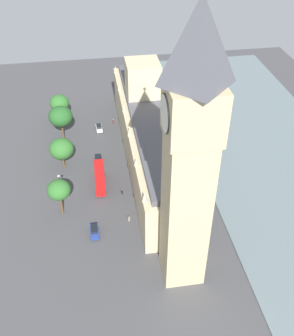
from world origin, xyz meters
name	(u,v)px	position (x,y,z in m)	size (l,w,h in m)	color
ground_plane	(143,158)	(0.00, 0.00, 0.00)	(148.50, 148.50, 0.00)	#424244
river_thames	(265,146)	(-37.28, 0.00, 0.12)	(43.95, 133.65, 0.25)	slate
parliament_building	(149,132)	(-1.99, -1.80, 7.60)	(13.51, 69.97, 23.89)	#CCBA8E
clock_tower	(189,159)	(-2.01, 40.48, 29.30)	(8.93, 8.93, 56.64)	tan
car_white_leading	(99,128)	(11.50, -17.01, 0.89)	(2.07, 4.29, 1.74)	silver
car_black_under_trees	(98,159)	(12.82, -0.54, 0.89)	(2.02, 4.30, 1.74)	black
double_decker_bus_kerbside	(100,178)	(12.86, 10.09, 2.63)	(2.81, 10.55, 4.75)	red
car_blue_opposite_hall	(94,231)	(15.34, 27.19, 0.89)	(1.95, 4.69, 1.74)	navy
pedestrian_midblock	(113,122)	(6.64, -20.34, 0.72)	(0.67, 0.64, 1.60)	maroon
pedestrian_by_river_gate	(122,192)	(7.56, 14.41, 0.67)	(0.59, 0.49, 1.50)	black
pedestrian_corner	(129,219)	(6.95, 24.36, 0.68)	(0.62, 0.64, 1.51)	gray
plane_tree_trailing	(61,149)	(22.41, 0.50, 6.17)	(6.70, 6.70, 9.04)	brown
plane_tree_near_tower	(60,103)	(23.18, -24.22, 6.82)	(6.15, 6.15, 9.47)	brown
plane_tree_far_end	(59,190)	(22.70, 19.11, 7.41)	(5.59, 5.59, 9.84)	brown
plane_tree_slot_10	(61,116)	(22.58, -13.58, 8.09)	(7.11, 7.11, 11.15)	brown
street_lamp_slot_11	(60,182)	(22.97, 12.74, 4.71)	(0.56, 0.56, 6.82)	black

